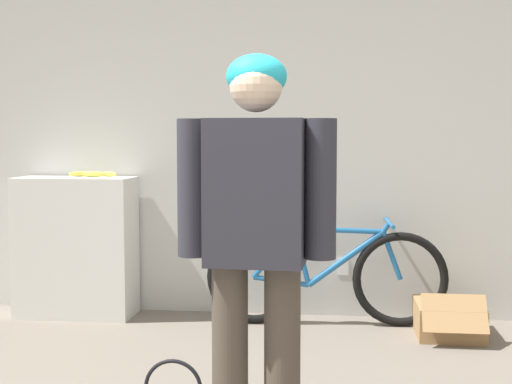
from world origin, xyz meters
TOP-DOWN VIEW (x-y plane):
  - wall_back at (0.00, 2.95)m, footprint 8.00×0.07m
  - side_shelf at (-1.30, 2.72)m, footprint 0.81×0.36m
  - person at (0.21, 0.71)m, footprint 0.62×0.26m
  - bicycle at (0.44, 2.67)m, footprint 1.60×0.46m
  - banana at (-1.19, 2.78)m, footprint 0.36×0.10m
  - cardboard_box at (1.21, 2.51)m, footprint 0.41×0.55m

SIDE VIEW (x-z plane):
  - cardboard_box at x=1.21m, z-range -0.04..0.25m
  - bicycle at x=0.44m, z-range -0.02..0.68m
  - side_shelf at x=-1.30m, z-range 0.00..0.97m
  - person at x=0.21m, z-range 0.14..1.71m
  - banana at x=-1.19m, z-range 0.97..1.01m
  - wall_back at x=0.00m, z-range 0.00..2.60m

